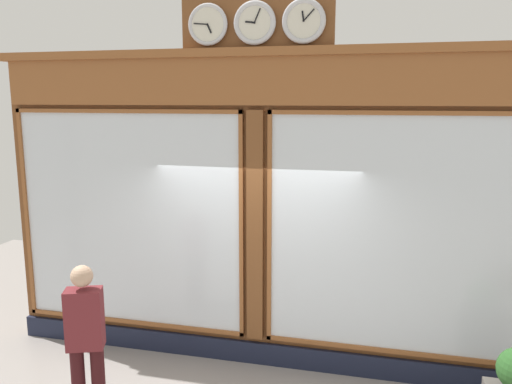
# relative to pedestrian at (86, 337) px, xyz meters

# --- Properties ---
(shop_facade) EXTENTS (6.78, 0.42, 4.48)m
(shop_facade) POSITION_rel_pedestrian_xyz_m (-1.39, -1.72, 1.04)
(shop_facade) COLOR brown
(shop_facade) RESTS_ON ground_plane
(pedestrian) EXTENTS (0.41, 0.33, 1.69)m
(pedestrian) POSITION_rel_pedestrian_xyz_m (0.00, 0.00, 0.00)
(pedestrian) COLOR #3A1316
(pedestrian) RESTS_ON ground_plane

